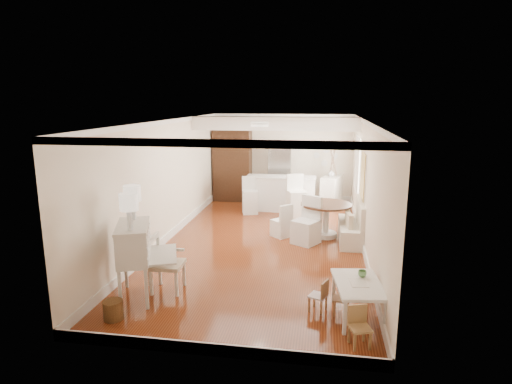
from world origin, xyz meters
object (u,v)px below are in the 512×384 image
(kids_chair_b, at_px, (318,295))
(dining_table, at_px, (326,220))
(gustavian_armchair, at_px, (167,263))
(sideboard, at_px, (332,192))
(bar_stool_left, at_px, (250,195))
(slip_chair_near, at_px, (306,221))
(bar_stool_right, at_px, (297,196))
(fridge, at_px, (291,175))
(kids_table, at_px, (357,300))
(pantry_cabinet, at_px, (232,166))
(secretary_bureau, at_px, (135,262))
(slip_chair_far, at_px, (281,220))
(wicker_basket, at_px, (113,310))
(kids_chair_a, at_px, (341,298))
(kids_chair_c, at_px, (360,327))
(breakfast_counter, at_px, (281,193))

(kids_chair_b, bearing_deg, dining_table, -158.97)
(gustavian_armchair, distance_m, sideboard, 6.99)
(bar_stool_left, height_order, sideboard, bar_stool_left)
(slip_chair_near, distance_m, bar_stool_right, 2.26)
(sideboard, bearing_deg, fridge, 175.35)
(gustavian_armchair, distance_m, bar_stool_left, 5.33)
(kids_table, bearing_deg, pantry_cabinet, 115.50)
(bar_stool_left, bearing_deg, sideboard, 9.22)
(kids_table, height_order, pantry_cabinet, pantry_cabinet)
(secretary_bureau, relative_size, dining_table, 1.05)
(kids_table, distance_m, slip_chair_far, 4.05)
(bar_stool_left, bearing_deg, wicker_basket, -113.91)
(secretary_bureau, distance_m, kids_table, 3.62)
(bar_stool_left, xyz_separation_m, sideboard, (2.35, 1.06, -0.05))
(kids_chair_b, height_order, dining_table, dining_table)
(secretary_bureau, height_order, bar_stool_right, secretary_bureau)
(gustavian_armchair, relative_size, fridge, 0.55)
(slip_chair_far, distance_m, pantry_cabinet, 4.16)
(kids_chair_a, xyz_separation_m, dining_table, (-0.24, 3.82, 0.15))
(dining_table, distance_m, sideboard, 2.94)
(pantry_cabinet, bearing_deg, fridge, -0.90)
(kids_table, xyz_separation_m, bar_stool_right, (-1.28, 5.55, 0.32))
(kids_chair_a, bearing_deg, bar_stool_right, -163.76)
(kids_chair_c, distance_m, dining_table, 4.71)
(fridge, bearing_deg, wicker_basket, -104.34)
(kids_chair_c, relative_size, dining_table, 0.46)
(slip_chair_far, xyz_separation_m, pantry_cabinet, (-1.97, 3.59, 0.74))
(slip_chair_near, bearing_deg, bar_stool_left, 156.59)
(slip_chair_far, distance_m, breakfast_counter, 2.53)
(fridge, xyz_separation_m, sideboard, (1.30, -0.49, -0.41))
(dining_table, relative_size, slip_chair_near, 1.11)
(bar_stool_left, bearing_deg, kids_chair_c, -83.37)
(kids_chair_b, distance_m, slip_chair_near, 3.25)
(secretary_bureau, distance_m, breakfast_counter, 6.42)
(gustavian_armchair, distance_m, kids_chair_b, 2.61)
(kids_table, xyz_separation_m, kids_chair_a, (-0.24, 0.06, -0.02))
(kids_chair_a, xyz_separation_m, bar_stool_right, (-1.05, 5.49, 0.34))
(kids_table, relative_size, fridge, 0.62)
(fridge, bearing_deg, slip_chair_near, -80.37)
(wicker_basket, height_order, slip_chair_far, slip_chair_far)
(secretary_bureau, relative_size, kids_chair_c, 2.29)
(dining_table, bearing_deg, slip_chair_near, -128.61)
(gustavian_armchair, height_order, kids_chair_b, gustavian_armchair)
(kids_chair_c, height_order, bar_stool_right, bar_stool_right)
(kids_chair_a, xyz_separation_m, fridge, (-1.36, 7.25, 0.64))
(gustavian_armchair, relative_size, dining_table, 0.82)
(wicker_basket, bearing_deg, bar_stool_left, 81.26)
(slip_chair_far, bearing_deg, bar_stool_left, -107.70)
(secretary_bureau, distance_m, slip_chair_far, 4.20)
(dining_table, bearing_deg, fridge, 108.13)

